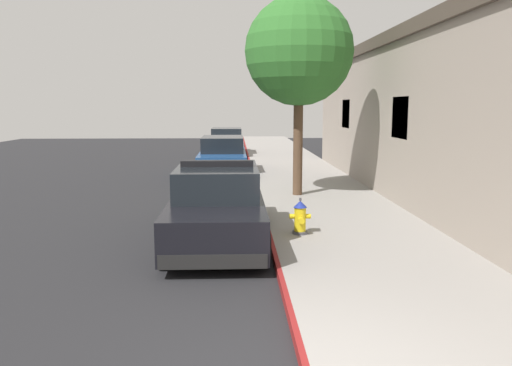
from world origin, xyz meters
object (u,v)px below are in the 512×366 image
Objects in this scene: parked_car_silver_ahead at (223,157)px; street_tree at (299,52)px; fire_hydrant at (300,217)px; parked_car_dark_far at (227,143)px; police_cruiser at (218,206)px.

parked_car_silver_ahead is 6.98m from street_tree.
fire_hydrant is 0.13× the size of street_tree.
fire_hydrant is (1.80, -18.37, -0.24)m from parked_car_dark_far.
parked_car_silver_ahead is at bearing 100.17° from fire_hydrant.
parked_car_silver_ahead is 8.15m from parked_car_dark_far.
fire_hydrant is at bearing -84.41° from parked_car_dark_far.
police_cruiser is 1.00× the size of parked_car_dark_far.
parked_car_silver_ahead is (-0.12, 10.20, -0.00)m from police_cruiser.
fire_hydrant is at bearing -96.33° from street_tree.
parked_car_silver_ahead is at bearing -90.24° from parked_car_dark_far.
parked_car_dark_far is 0.84× the size of street_tree.
police_cruiser reaches higher than fire_hydrant.
parked_car_silver_ahead is 6.37× the size of fire_hydrant.
street_tree is (2.32, -13.65, 3.59)m from parked_car_dark_far.
parked_car_dark_far is (0.03, 8.15, 0.00)m from parked_car_silver_ahead.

